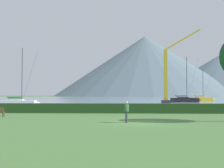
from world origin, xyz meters
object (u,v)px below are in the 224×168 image
at_px(sailboat_slip_3, 19,102).
at_px(person_seated_viewer, 126,110).
at_px(sailboat_slip_1, 185,99).
at_px(sailboat_slip_0, 202,99).
at_px(dock_crane, 167,78).

bearing_deg(sailboat_slip_3, person_seated_viewer, -60.53).
bearing_deg(person_seated_viewer, sailboat_slip_1, 84.53).
bearing_deg(sailboat_slip_1, sailboat_slip_3, -150.83).
bearing_deg(sailboat_slip_3, sailboat_slip_0, 40.41).
bearing_deg(sailboat_slip_3, sailboat_slip_1, 32.71).
bearing_deg(sailboat_slip_1, sailboat_slip_0, 55.00).
relative_size(sailboat_slip_1, person_seated_viewer, 7.92).
xyz_separation_m(sailboat_slip_3, dock_crane, (31.04, 16.60, 5.65)).
distance_m(sailboat_slip_3, person_seated_viewer, 38.15).
relative_size(sailboat_slip_1, sailboat_slip_3, 1.15).
bearing_deg(person_seated_viewer, sailboat_slip_0, 81.57).
bearing_deg(dock_crane, person_seated_viewer, -101.84).
relative_size(sailboat_slip_3, person_seated_viewer, 6.89).
distance_m(sailboat_slip_1, person_seated_viewer, 61.99).
relative_size(sailboat_slip_3, dock_crane, 0.61).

